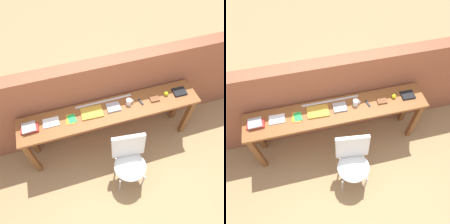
# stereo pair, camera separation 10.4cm
# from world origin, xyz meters

# --- Properties ---
(ground_plane) EXTENTS (40.00, 40.00, 0.00)m
(ground_plane) POSITION_xyz_m (0.00, 0.00, 0.00)
(ground_plane) COLOR tan
(brick_wall_back) EXTENTS (6.00, 0.20, 1.45)m
(brick_wall_back) POSITION_xyz_m (0.00, 0.64, 0.72)
(brick_wall_back) COLOR #935138
(brick_wall_back) RESTS_ON ground
(sideboard) EXTENTS (2.50, 0.44, 0.88)m
(sideboard) POSITION_xyz_m (0.00, 0.30, 0.74)
(sideboard) COLOR brown
(sideboard) RESTS_ON ground
(chair_white_moulded) EXTENTS (0.49, 0.50, 0.89)m
(chair_white_moulded) POSITION_xyz_m (0.07, -0.31, 0.53)
(chair_white_moulded) COLOR white
(chair_white_moulded) RESTS_ON ground
(book_stack_leftmost) EXTENTS (0.23, 0.16, 0.06)m
(book_stack_leftmost) POSITION_xyz_m (-1.07, 0.31, 0.91)
(book_stack_leftmost) COLOR red
(book_stack_leftmost) RESTS_ON sideboard
(magazine_cycling) EXTENTS (0.21, 0.14, 0.02)m
(magazine_cycling) POSITION_xyz_m (-0.80, 0.33, 0.89)
(magazine_cycling) COLOR white
(magazine_cycling) RESTS_ON sideboard
(pamphlet_pile_colourful) EXTENTS (0.15, 0.18, 0.01)m
(pamphlet_pile_colourful) POSITION_xyz_m (-0.55, 0.30, 0.88)
(pamphlet_pile_colourful) COLOR #E5334C
(pamphlet_pile_colourful) RESTS_ON sideboard
(book_open_centre) EXTENTS (0.30, 0.21, 0.02)m
(book_open_centre) POSITION_xyz_m (-0.26, 0.33, 0.89)
(book_open_centre) COLOR gold
(book_open_centre) RESTS_ON sideboard
(book_grey_hardcover) EXTENTS (0.19, 0.16, 0.02)m
(book_grey_hardcover) POSITION_xyz_m (0.04, 0.33, 0.89)
(book_grey_hardcover) COLOR #9E9EA3
(book_grey_hardcover) RESTS_ON sideboard
(mug) EXTENTS (0.11, 0.08, 0.09)m
(mug) POSITION_xyz_m (0.27, 0.33, 0.92)
(mug) COLOR white
(mug) RESTS_ON sideboard
(multitool_folded) EXTENTS (0.05, 0.11, 0.02)m
(multitool_folded) POSITION_xyz_m (0.43, 0.30, 0.89)
(multitool_folded) COLOR black
(multitool_folded) RESTS_ON sideboard
(leather_journal_brown) EXTENTS (0.13, 0.10, 0.02)m
(leather_journal_brown) POSITION_xyz_m (0.64, 0.30, 0.89)
(leather_journal_brown) COLOR brown
(leather_journal_brown) RESTS_ON sideboard
(sports_ball_small) EXTENTS (0.06, 0.06, 0.06)m
(sports_ball_small) POSITION_xyz_m (0.82, 0.32, 0.91)
(sports_ball_small) COLOR yellow
(sports_ball_small) RESTS_ON sideboard
(book_repair_rightmost) EXTENTS (0.19, 0.15, 0.03)m
(book_repair_rightmost) POSITION_xyz_m (1.02, 0.31, 0.89)
(book_repair_rightmost) COLOR black
(book_repair_rightmost) RESTS_ON sideboard
(ruler_metal_back_edge) EXTENTS (0.80, 0.03, 0.00)m
(ruler_metal_back_edge) POSITION_xyz_m (-0.05, 0.47, 0.88)
(ruler_metal_back_edge) COLOR silver
(ruler_metal_back_edge) RESTS_ON sideboard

